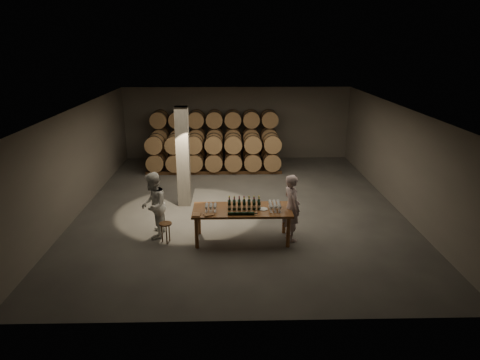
{
  "coord_description": "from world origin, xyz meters",
  "views": [
    {
      "loc": [
        -0.3,
        -12.95,
        5.11
      ],
      "look_at": [
        -0.01,
        -0.65,
        1.1
      ],
      "focal_mm": 32.0,
      "sensor_mm": 36.0,
      "label": 1
    }
  ],
  "objects_px": {
    "bottle_cluster": "(244,205)",
    "stool": "(166,227)",
    "notebook_near": "(208,215)",
    "plate": "(263,209)",
    "person_woman": "(153,205)",
    "person_man": "(292,208)",
    "tasting_table": "(242,213)"
  },
  "relations": [
    {
      "from": "notebook_near",
      "to": "person_man",
      "type": "bearing_deg",
      "value": -6.67
    },
    {
      "from": "tasting_table",
      "to": "plate",
      "type": "bearing_deg",
      "value": -4.16
    },
    {
      "from": "plate",
      "to": "person_woman",
      "type": "xyz_separation_m",
      "value": [
        -2.93,
        0.32,
        0.0
      ]
    },
    {
      "from": "tasting_table",
      "to": "person_man",
      "type": "bearing_deg",
      "value": 1.56
    },
    {
      "from": "notebook_near",
      "to": "person_woman",
      "type": "bearing_deg",
      "value": 137.45
    },
    {
      "from": "bottle_cluster",
      "to": "notebook_near",
      "type": "distance_m",
      "value": 1.02
    },
    {
      "from": "notebook_near",
      "to": "stool",
      "type": "relative_size",
      "value": 0.41
    },
    {
      "from": "bottle_cluster",
      "to": "person_man",
      "type": "xyz_separation_m",
      "value": [
        1.26,
        0.03,
        -0.11
      ]
    },
    {
      "from": "bottle_cluster",
      "to": "notebook_near",
      "type": "xyz_separation_m",
      "value": [
        -0.92,
        -0.41,
        -0.1
      ]
    },
    {
      "from": "tasting_table",
      "to": "bottle_cluster",
      "type": "distance_m",
      "value": 0.23
    },
    {
      "from": "bottle_cluster",
      "to": "notebook_near",
      "type": "bearing_deg",
      "value": -155.86
    },
    {
      "from": "bottle_cluster",
      "to": "stool",
      "type": "bearing_deg",
      "value": -177.26
    },
    {
      "from": "tasting_table",
      "to": "person_man",
      "type": "relative_size",
      "value": 1.43
    },
    {
      "from": "person_woman",
      "to": "plate",
      "type": "bearing_deg",
      "value": 83.75
    },
    {
      "from": "plate",
      "to": "person_woman",
      "type": "height_order",
      "value": "person_woman"
    },
    {
      "from": "stool",
      "to": "person_woman",
      "type": "height_order",
      "value": "person_woman"
    },
    {
      "from": "notebook_near",
      "to": "stool",
      "type": "height_order",
      "value": "notebook_near"
    },
    {
      "from": "plate",
      "to": "bottle_cluster",
      "type": "bearing_deg",
      "value": 174.2
    },
    {
      "from": "bottle_cluster",
      "to": "stool",
      "type": "relative_size",
      "value": 1.55
    },
    {
      "from": "person_woman",
      "to": "person_man",
      "type": "bearing_deg",
      "value": 86.22
    },
    {
      "from": "bottle_cluster",
      "to": "stool",
      "type": "distance_m",
      "value": 2.15
    },
    {
      "from": "stool",
      "to": "person_woman",
      "type": "bearing_deg",
      "value": 133.48
    },
    {
      "from": "stool",
      "to": "person_woman",
      "type": "distance_m",
      "value": 0.69
    },
    {
      "from": "plate",
      "to": "stool",
      "type": "height_order",
      "value": "plate"
    },
    {
      "from": "bottle_cluster",
      "to": "person_woman",
      "type": "xyz_separation_m",
      "value": [
        -2.43,
        0.27,
        -0.11
      ]
    },
    {
      "from": "tasting_table",
      "to": "person_woman",
      "type": "distance_m",
      "value": 2.39
    },
    {
      "from": "notebook_near",
      "to": "bottle_cluster",
      "type": "bearing_deg",
      "value": 6.11
    },
    {
      "from": "bottle_cluster",
      "to": "person_man",
      "type": "bearing_deg",
      "value": 1.16
    },
    {
      "from": "notebook_near",
      "to": "person_woman",
      "type": "distance_m",
      "value": 1.66
    },
    {
      "from": "bottle_cluster",
      "to": "plate",
      "type": "height_order",
      "value": "bottle_cluster"
    },
    {
      "from": "bottle_cluster",
      "to": "person_woman",
      "type": "relative_size",
      "value": 0.47
    },
    {
      "from": "notebook_near",
      "to": "stool",
      "type": "distance_m",
      "value": 1.28
    }
  ]
}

